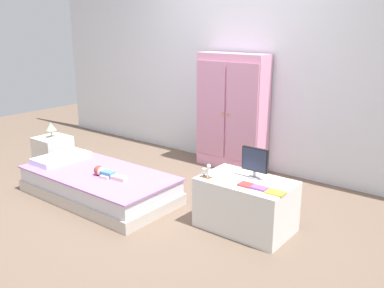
{
  "coord_description": "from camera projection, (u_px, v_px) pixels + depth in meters",
  "views": [
    {
      "loc": [
        2.62,
        -2.75,
        1.7
      ],
      "look_at": [
        0.21,
        0.33,
        0.57
      ],
      "focal_mm": 39.01,
      "sensor_mm": 36.0,
      "label": 1
    }
  ],
  "objects": [
    {
      "name": "ground_plane",
      "position": [
        154.0,
        204.0,
        4.1
      ],
      "size": [
        10.0,
        10.0,
        0.02
      ],
      "primitive_type": "cube",
      "color": "brown"
    },
    {
      "name": "table_lamp",
      "position": [
        51.0,
        127.0,
        4.92
      ],
      "size": [
        0.12,
        0.12,
        0.17
      ],
      "color": "#B7B2AD",
      "rests_on": "nightstand"
    },
    {
      "name": "wardrobe",
      "position": [
        232.0,
        112.0,
        4.95
      ],
      "size": [
        0.86,
        0.32,
        1.38
      ],
      "color": "#E599BC",
      "rests_on": "ground_plane"
    },
    {
      "name": "book_purple",
      "position": [
        259.0,
        188.0,
        3.29
      ],
      "size": [
        0.13,
        0.08,
        0.02
      ],
      "primitive_type": "cube",
      "color": "#8E51B2",
      "rests_on": "tv_stand"
    },
    {
      "name": "bed",
      "position": [
        99.0,
        185.0,
        4.21
      ],
      "size": [
        1.62,
        0.81,
        0.27
      ],
      "color": "beige",
      "rests_on": "ground_plane"
    },
    {
      "name": "tv_monitor",
      "position": [
        255.0,
        161.0,
        3.49
      ],
      "size": [
        0.24,
        0.1,
        0.26
      ],
      "color": "#99999E",
      "rests_on": "tv_stand"
    },
    {
      "name": "tv_stand",
      "position": [
        246.0,
        204.0,
        3.54
      ],
      "size": [
        0.78,
        0.49,
        0.44
      ],
      "primitive_type": "cube",
      "color": "silver",
      "rests_on": "ground_plane"
    },
    {
      "name": "book_red",
      "position": [
        246.0,
        185.0,
        3.36
      ],
      "size": [
        0.11,
        0.1,
        0.01
      ],
      "primitive_type": "cube",
      "color": "#CC3838",
      "rests_on": "tv_stand"
    },
    {
      "name": "rocking_horse_toy",
      "position": [
        207.0,
        171.0,
        3.52
      ],
      "size": [
        0.11,
        0.04,
        0.13
      ],
      "color": "#8E6642",
      "rests_on": "tv_stand"
    },
    {
      "name": "pillow",
      "position": [
        61.0,
        158.0,
        4.53
      ],
      "size": [
        0.32,
        0.58,
        0.06
      ],
      "primitive_type": "cube",
      "color": "silver",
      "rests_on": "bed"
    },
    {
      "name": "back_wall",
      "position": [
        242.0,
        54.0,
        4.92
      ],
      "size": [
        6.4,
        0.05,
        2.7
      ],
      "primitive_type": "cube",
      "color": "silver",
      "rests_on": "ground_plane"
    },
    {
      "name": "nightstand",
      "position": [
        53.0,
        153.0,
        5.0
      ],
      "size": [
        0.36,
        0.36,
        0.4
      ],
      "primitive_type": "cube",
      "color": "silver",
      "rests_on": "ground_plane"
    },
    {
      "name": "doll",
      "position": [
        104.0,
        173.0,
        4.05
      ],
      "size": [
        0.39,
        0.14,
        0.1
      ],
      "color": "#4C84C6",
      "rests_on": "bed"
    },
    {
      "name": "book_yellow",
      "position": [
        276.0,
        192.0,
        3.21
      ],
      "size": [
        0.14,
        0.11,
        0.01
      ],
      "primitive_type": "cube",
      "color": "gold",
      "rests_on": "tv_stand"
    }
  ]
}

